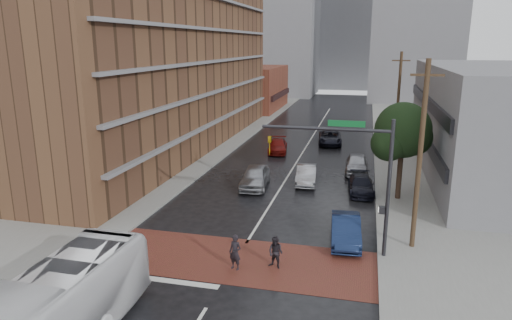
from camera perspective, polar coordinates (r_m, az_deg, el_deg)
The scene contains 23 objects.
ground at distance 23.36m, azimuth -2.85°, elevation -12.89°, with size 160.00×160.00×0.00m, color black.
crosswalk at distance 23.78m, azimuth -2.50°, elevation -12.34°, with size 14.00×5.00×0.02m, color maroon.
sidewalk_west at distance 49.33m, azimuth -7.46°, elevation 1.82°, with size 9.00×90.00×0.15m, color gray.
sidewalk_east at distance 46.45m, azimuth 20.08°, elevation 0.26°, with size 9.00×90.00×0.15m, color gray.
apartment_block at distance 48.34m, azimuth -11.37°, elevation 18.03°, with size 10.00×44.00×28.00m, color brown.
storefront_west at distance 76.38m, azimuth -0.02°, elevation 8.97°, with size 8.00×16.00×7.00m, color brown.
building_east at distance 41.70m, azimuth 28.15°, elevation 4.13°, with size 11.00×26.00×9.00m, color slate.
distant_tower_west at distance 100.05m, azimuth 2.22°, elevation 17.40°, with size 18.00×16.00×32.00m, color slate.
distant_tower_east at distance 92.52m, azimuth 19.59°, elevation 18.12°, with size 16.00×14.00×36.00m, color slate.
distant_tower_center at distance 115.05m, azimuth 11.05°, elevation 14.77°, with size 12.00×10.00×24.00m, color slate.
street_tree at distance 32.57m, azimuth 17.89°, elevation 3.12°, with size 4.20×4.10×6.90m.
signal_mast at distance 23.16m, azimuth 12.83°, elevation -0.91°, with size 6.50×0.30×7.20m.
utility_pole_near at distance 24.68m, azimuth 19.81°, elevation 0.50°, with size 1.60×0.26×10.00m.
utility_pole_far at distance 44.32m, azimuth 17.29°, elevation 6.53°, with size 1.60×0.26×10.00m.
pedestrian_a at distance 22.52m, azimuth -2.62°, elevation -11.46°, with size 0.65×0.43×1.78m, color black.
pedestrian_b at distance 22.69m, azimuth 2.46°, elevation -11.48°, with size 0.78×0.61×1.62m, color black.
car_travel_a at distance 34.79m, azimuth -0.13°, elevation -2.11°, with size 1.96×4.86×1.66m, color #9D9FA5.
car_travel_b at distance 35.93m, azimuth 6.31°, elevation -1.84°, with size 1.51×4.34×1.43m, color #A2A4AA.
car_travel_c at distance 46.09m, azimuth 2.73°, elevation 1.76°, with size 1.81×4.46×1.29m, color maroon.
suv_travel at distance 50.36m, azimuth 9.23°, elevation 2.76°, with size 2.40×5.21×1.45m, color black.
car_parked_near at distance 25.89m, azimuth 11.15°, elevation -8.55°, with size 1.55×4.46×1.47m, color #132144.
car_parked_mid at distance 34.35m, azimuth 12.99°, elevation -3.05°, with size 1.76×4.33×1.26m, color black.
car_parked_far at distance 39.56m, azimuth 12.48°, elevation -0.47°, with size 1.88×4.67×1.59m, color #9E9FA6.
Camera 1 is at (6.00, -19.88, 10.69)m, focal length 32.00 mm.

